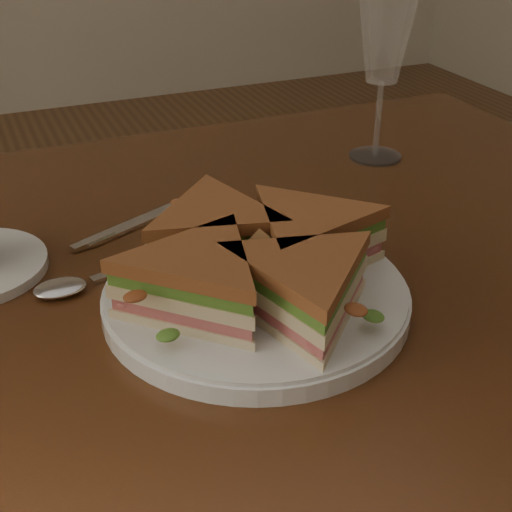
# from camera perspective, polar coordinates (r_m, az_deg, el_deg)

# --- Properties ---
(table) EXTENTS (1.20, 0.80, 0.75)m
(table) POSITION_cam_1_polar(r_m,az_deg,el_deg) (0.73, -6.59, -8.65)
(table) COLOR #33190B
(table) RESTS_ON ground
(plate) EXTENTS (0.27, 0.27, 0.02)m
(plate) POSITION_cam_1_polar(r_m,az_deg,el_deg) (0.63, -0.00, -3.34)
(plate) COLOR silver
(plate) RESTS_ON table
(sandwich_wedges) EXTENTS (0.30, 0.30, 0.06)m
(sandwich_wedges) POSITION_cam_1_polar(r_m,az_deg,el_deg) (0.61, -0.00, -0.41)
(sandwich_wedges) COLOR beige
(sandwich_wedges) RESTS_ON plate
(crisps_mound) EXTENTS (0.09, 0.09, 0.05)m
(crisps_mound) POSITION_cam_1_polar(r_m,az_deg,el_deg) (0.61, -0.00, -0.74)
(crisps_mound) COLOR #C95219
(crisps_mound) RESTS_ON plate
(spoon) EXTENTS (0.18, 0.06, 0.01)m
(spoon) POSITION_cam_1_polar(r_m,az_deg,el_deg) (0.68, -13.59, -2.01)
(spoon) COLOR silver
(spoon) RESTS_ON table
(knife) EXTENTS (0.20, 0.10, 0.00)m
(knife) POSITION_cam_1_polar(r_m,az_deg,el_deg) (0.79, -8.50, 3.02)
(knife) COLOR silver
(knife) RESTS_ON table
(wine_glass) EXTENTS (0.07, 0.07, 0.21)m
(wine_glass) POSITION_cam_1_polar(r_m,az_deg,el_deg) (0.91, 10.27, 16.47)
(wine_glass) COLOR white
(wine_glass) RESTS_ON table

